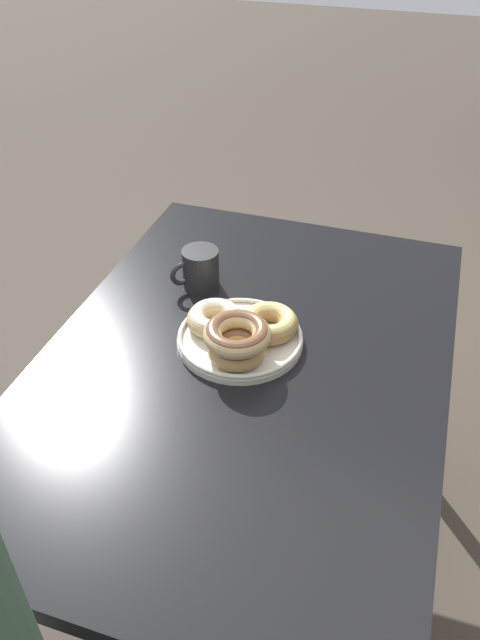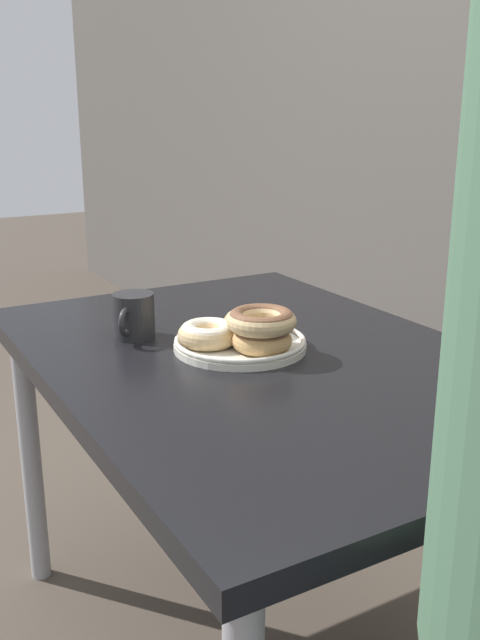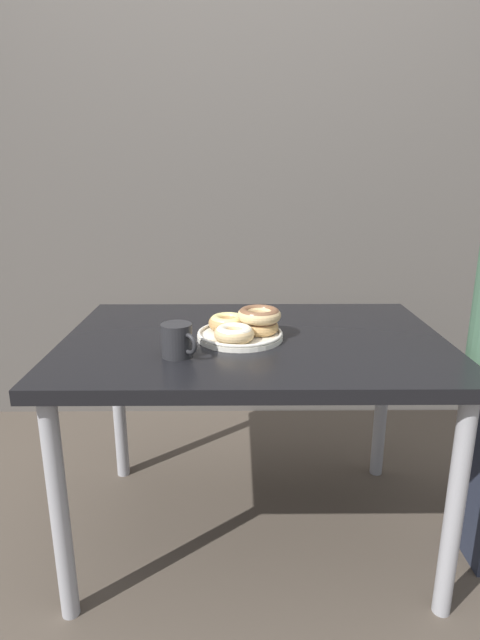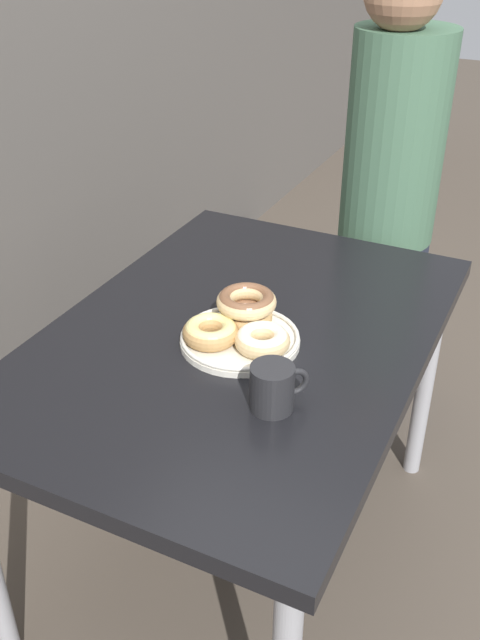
% 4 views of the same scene
% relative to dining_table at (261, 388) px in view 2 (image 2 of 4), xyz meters
% --- Properties ---
extents(dining_table, '(1.18, 0.81, 0.72)m').
position_rel_dining_table_xyz_m(dining_table, '(0.00, 0.00, 0.00)').
color(dining_table, black).
rests_on(dining_table, ground_plane).
extents(donut_plate, '(0.28, 0.28, 0.09)m').
position_rel_dining_table_xyz_m(donut_plate, '(-0.03, -0.02, 0.11)').
color(donut_plate, silver).
rests_on(donut_plate, dining_table).
extents(coffee_mug, '(0.10, 0.10, 0.09)m').
position_rel_dining_table_xyz_m(coffee_mug, '(-0.22, -0.18, 0.12)').
color(coffee_mug, '#232326').
rests_on(coffee_mug, dining_table).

